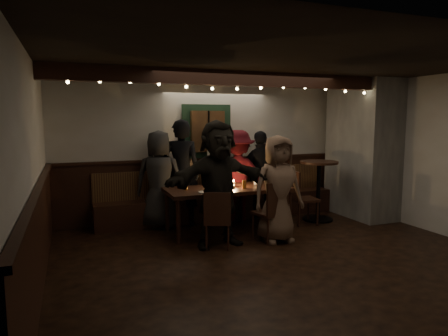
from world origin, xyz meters
name	(u,v)px	position (x,y,z in m)	size (l,w,h in m)	color
room	(293,165)	(1.07, 1.42, 1.07)	(6.02, 5.01, 2.62)	black
dining_table	(228,191)	(-0.17, 1.40, 0.68)	(2.08, 0.89, 0.90)	black
chair_near_left	(217,217)	(-0.67, 0.57, 0.48)	(0.50, 0.50, 0.85)	black
chair_near_right	(273,208)	(0.24, 0.60, 0.53)	(0.52, 0.52, 0.94)	black
chair_end	(300,194)	(1.17, 1.35, 0.55)	(0.49, 0.49, 0.97)	black
high_top	(319,183)	(1.66, 1.48, 0.70)	(0.69, 0.69, 1.11)	black
person_a	(159,179)	(-1.20, 2.06, 0.85)	(0.83, 0.54, 1.69)	#29292A
person_b	(181,173)	(-0.79, 2.09, 0.94)	(0.69, 0.45, 1.88)	black
person_c	(211,173)	(-0.21, 2.14, 0.90)	(0.87, 0.68, 1.79)	beige
person_d	(238,176)	(0.27, 2.03, 0.84)	(1.09, 0.62, 1.68)	#3F0A10
person_e	(261,175)	(0.76, 2.05, 0.83)	(0.97, 0.40, 1.66)	black
person_f	(218,183)	(-0.59, 0.74, 0.94)	(1.74, 0.55, 1.88)	black
person_g	(278,189)	(0.32, 0.60, 0.82)	(0.80, 0.52, 1.64)	brown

